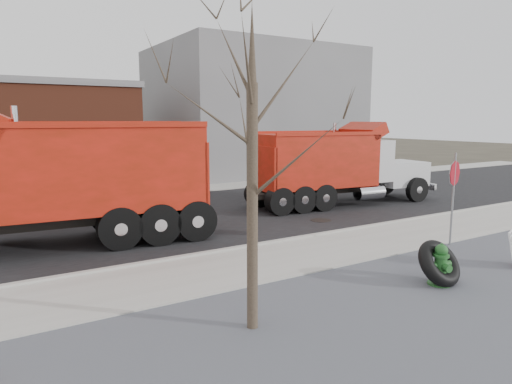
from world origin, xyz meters
TOP-DOWN VIEW (x-y plane):
  - ground at (0.00, 0.00)m, footprint 120.00×120.00m
  - gravel_verge at (0.00, -3.50)m, footprint 60.00×5.00m
  - sidewalk at (0.00, 0.25)m, footprint 60.00×2.50m
  - curb at (0.00, 1.55)m, footprint 60.00×0.15m
  - road at (0.00, 6.30)m, footprint 60.00×9.40m
  - far_sidewalk at (0.00, 12.00)m, footprint 60.00×2.00m
  - building_grey at (9.00, 18.00)m, footprint 12.00×10.00m
  - bare_tree at (-3.20, -2.60)m, footprint 3.20×3.20m
  - fire_hydrant at (1.17, -2.93)m, footprint 0.52×0.50m
  - truck_tire at (1.21, -2.86)m, footprint 1.10×0.93m
  - stop_sign at (4.02, -1.10)m, footprint 0.68×0.21m
  - dump_truck_red_a at (5.42, 5.29)m, footprint 8.23×2.96m
  - dump_truck_red_b at (-5.09, 4.44)m, footprint 9.00×3.32m

SIDE VIEW (x-z plane):
  - ground at x=0.00m, z-range 0.00..0.00m
  - road at x=0.00m, z-range 0.00..0.02m
  - gravel_verge at x=0.00m, z-range 0.00..0.03m
  - sidewalk at x=0.00m, z-range 0.00..0.06m
  - far_sidewalk at x=0.00m, z-range 0.00..0.06m
  - curb at x=0.00m, z-range 0.00..0.11m
  - fire_hydrant at x=1.17m, z-range -0.04..0.87m
  - truck_tire at x=1.21m, z-range -0.04..0.97m
  - dump_truck_red_a at x=5.42m, z-range 0.03..3.33m
  - stop_sign at x=4.02m, z-range 0.48..3.05m
  - dump_truck_red_b at x=-5.09m, z-range 0.03..3.78m
  - bare_tree at x=-3.20m, z-range 0.70..5.90m
  - building_grey at x=9.00m, z-range 0.00..8.00m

